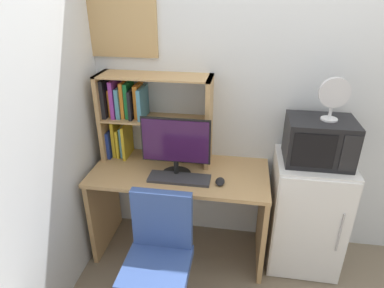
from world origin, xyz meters
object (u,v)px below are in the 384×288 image
Objects in this scene: hutch_bookshelf at (138,113)px; monitor at (176,145)px; desk_fan at (334,96)px; keyboard at (179,178)px; microwave at (319,141)px; mini_fridge at (306,213)px; desk_chair at (159,268)px; computer_mouse at (220,182)px; wall_corkboard at (117,19)px.

monitor is (0.34, -0.25, -0.14)m from hutch_bookshelf.
desk_fan is (1.37, -0.14, 0.25)m from hutch_bookshelf.
keyboard is 1.00× the size of microwave.
hutch_bookshelf is 0.94× the size of mini_fridge.
hutch_bookshelf is 0.95× the size of desk_chair.
mini_fridge is 2.05× the size of microwave.
desk_fan is 0.32× the size of desk_chair.
mini_fridge is at bearing 14.81° from computer_mouse.
wall_corkboard is (-1.48, 0.25, 1.36)m from mini_fridge.
microwave is at bearing -5.89° from hutch_bookshelf.
monitor reaches higher than mini_fridge.
keyboard is at bearing 179.02° from computer_mouse.
computer_mouse is 0.12× the size of desk_chair.
monitor is 0.55× the size of mini_fridge.
mini_fridge reaches higher than desk_chair.
hutch_bookshelf reaches higher than computer_mouse.
monitor is 0.41m from computer_mouse.
keyboard is 1.24m from wall_corkboard.
mini_fridge reaches higher than keyboard.
hutch_bookshelf is 1.34m from microwave.
wall_corkboard is at bearing 118.01° from desk_chair.
monitor is 1.73× the size of desk_fan.
desk_fan is at bearing -9.00° from microwave.
microwave is at bearing 6.37° from monitor.
desk_chair is at bearing -90.52° from monitor.
wall_corkboard reaches higher than desk_chair.
desk_fan reaches higher than computer_mouse.
desk_chair is at bearing -147.32° from desk_fan.
mini_fridge is 1.54× the size of wall_corkboard.
keyboard is at bearing 85.42° from desk_chair.
monitor is 1.12× the size of microwave.
desk_fan is at bearing -9.42° from wall_corkboard.
mini_fridge is at bearing -6.01° from hutch_bookshelf.
monitor is at bearing 89.48° from desk_chair.
desk_fan is (0.04, -0.00, 0.94)m from mini_fridge.
desk_fan is at bearing 9.49° from keyboard.
hutch_bookshelf is at bearing 144.22° from monitor.
microwave is at bearing 10.22° from keyboard.
hutch_bookshelf is at bearing 174.03° from desk_fan.
mini_fridge is (0.95, 0.17, -0.32)m from keyboard.
hutch_bookshelf is 0.83m from computer_mouse.
hutch_bookshelf is 1.15m from desk_chair.
computer_mouse is at bearing -27.23° from wall_corkboard.
microwave is at bearing 15.05° from computer_mouse.
monitor is 0.84× the size of wall_corkboard.
mini_fridge is (0.99, 0.11, -0.56)m from monitor.
microwave is at bearing 171.00° from desk_fan.
computer_mouse is 0.24× the size of microwave.
microwave is at bearing -9.43° from wall_corkboard.
microwave is 0.75× the size of wall_corkboard.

